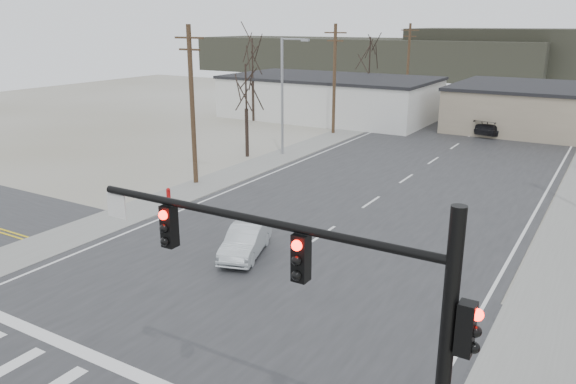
# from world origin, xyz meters

# --- Properties ---
(ground) EXTENTS (140.00, 140.00, 0.00)m
(ground) POSITION_xyz_m (0.00, 0.00, 0.00)
(ground) COLOR beige
(ground) RESTS_ON ground
(main_road) EXTENTS (18.00, 110.00, 0.05)m
(main_road) POSITION_xyz_m (0.00, 15.00, 0.02)
(main_road) COLOR #28292B
(main_road) RESTS_ON ground
(cross_road) EXTENTS (90.00, 10.00, 0.04)m
(cross_road) POSITION_xyz_m (0.00, 0.00, 0.02)
(cross_road) COLOR #28292B
(cross_road) RESTS_ON ground
(sidewalk_left) EXTENTS (3.00, 90.00, 0.06)m
(sidewalk_left) POSITION_xyz_m (-10.60, 20.00, 0.03)
(sidewalk_left) COLOR gray
(sidewalk_left) RESTS_ON ground
(traffic_signal_mast) EXTENTS (8.95, 0.43, 7.20)m
(traffic_signal_mast) POSITION_xyz_m (7.89, -6.20, 4.67)
(traffic_signal_mast) COLOR black
(traffic_signal_mast) RESTS_ON ground
(fire_hydrant) EXTENTS (0.24, 0.24, 0.87)m
(fire_hydrant) POSITION_xyz_m (-10.20, 8.00, 0.45)
(fire_hydrant) COLOR #A50C0C
(fire_hydrant) RESTS_ON ground
(building_left_far) EXTENTS (22.30, 12.30, 4.50)m
(building_left_far) POSITION_xyz_m (-16.00, 40.00, 2.26)
(building_left_far) COLOR silver
(building_left_far) RESTS_ON ground
(upole_left_b) EXTENTS (2.20, 0.30, 10.00)m
(upole_left_b) POSITION_xyz_m (-11.50, 12.00, 5.22)
(upole_left_b) COLOR #493622
(upole_left_b) RESTS_ON ground
(upole_left_c) EXTENTS (2.20, 0.30, 10.00)m
(upole_left_c) POSITION_xyz_m (-11.50, 32.00, 5.22)
(upole_left_c) COLOR #493622
(upole_left_c) RESTS_ON ground
(upole_left_d) EXTENTS (2.20, 0.30, 10.00)m
(upole_left_d) POSITION_xyz_m (-11.50, 52.00, 5.22)
(upole_left_d) COLOR #493622
(upole_left_d) RESTS_ON ground
(streetlight_main) EXTENTS (2.40, 0.25, 9.00)m
(streetlight_main) POSITION_xyz_m (-10.80, 22.00, 5.09)
(streetlight_main) COLOR gray
(streetlight_main) RESTS_ON ground
(tree_left_near) EXTENTS (3.30, 3.30, 7.35)m
(tree_left_near) POSITION_xyz_m (-13.00, 20.00, 5.23)
(tree_left_near) COLOR #31241D
(tree_left_near) RESTS_ON ground
(tree_left_far) EXTENTS (3.96, 3.96, 8.82)m
(tree_left_far) POSITION_xyz_m (-14.00, 46.00, 6.28)
(tree_left_far) COLOR #31241D
(tree_left_far) RESTS_ON ground
(tree_left_mid) EXTENTS (3.96, 3.96, 8.82)m
(tree_left_mid) POSITION_xyz_m (-22.00, 34.00, 6.28)
(tree_left_mid) COLOR #31241D
(tree_left_mid) RESTS_ON ground
(hill_left) EXTENTS (70.00, 18.00, 7.00)m
(hill_left) POSITION_xyz_m (-35.00, 92.00, 3.50)
(hill_left) COLOR #333026
(hill_left) RESTS_ON ground
(sedan_crossing) EXTENTS (2.64, 4.31, 1.34)m
(sedan_crossing) POSITION_xyz_m (-1.80, 3.87, 0.72)
(sedan_crossing) COLOR #AEB6BA
(sedan_crossing) RESTS_ON main_road
(car_far_a) EXTENTS (3.43, 6.04, 1.65)m
(car_far_a) POSITION_xyz_m (1.84, 39.19, 0.87)
(car_far_a) COLOR black
(car_far_a) RESTS_ON main_road
(car_far_b) EXTENTS (2.25, 4.79, 1.58)m
(car_far_b) POSITION_xyz_m (-5.50, 61.27, 0.84)
(car_far_b) COLOR black
(car_far_b) RESTS_ON main_road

